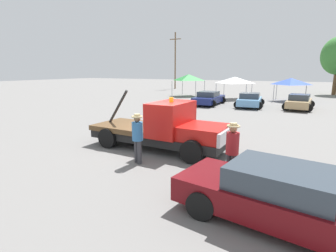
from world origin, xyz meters
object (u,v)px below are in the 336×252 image
(parked_car_navy, at_px, (209,98))
(canopy_tent_blue, at_px, (291,81))
(foreground_car, at_px, (289,199))
(person_near_truck, at_px, (232,147))
(utility_pole, at_px, (175,60))
(parked_car_tan, at_px, (299,102))
(canopy_tent_green, at_px, (189,77))
(canopy_tent_white, at_px, (235,80))
(traffic_cone, at_px, (194,132))
(parked_car_skyblue, at_px, (250,100))
(tow_truck, at_px, (165,129))
(person_at_hood, at_px, (137,134))

(parked_car_navy, bearing_deg, canopy_tent_blue, -44.91)
(foreground_car, distance_m, person_near_truck, 2.60)
(parked_car_navy, relative_size, utility_pole, 0.49)
(person_near_truck, height_order, parked_car_tan, person_near_truck)
(foreground_car, relative_size, canopy_tent_green, 1.59)
(parked_car_tan, distance_m, canopy_tent_white, 9.29)
(traffic_cone, bearing_deg, canopy_tent_blue, 80.12)
(parked_car_skyblue, distance_m, utility_pole, 26.17)
(tow_truck, xyz_separation_m, utility_pole, (-16.33, 34.77, 4.40))
(tow_truck, height_order, parked_car_skyblue, tow_truck)
(person_at_hood, distance_m, parked_car_skyblue, 17.49)
(person_near_truck, relative_size, person_at_hood, 0.99)
(parked_car_navy, xyz_separation_m, parked_car_skyblue, (3.94, 0.15, -0.00))
(tow_truck, relative_size, canopy_tent_blue, 1.97)
(person_near_truck, xyz_separation_m, canopy_tent_green, (-11.90, 24.74, 1.37))
(foreground_car, xyz_separation_m, parked_car_tan, (-0.22, 19.89, -0.00))
(parked_car_navy, relative_size, parked_car_tan, 1.07)
(person_at_hood, xyz_separation_m, canopy_tent_green, (-8.44, 24.75, 1.37))
(parked_car_skyblue, relative_size, utility_pole, 0.44)
(traffic_cone, bearing_deg, person_at_hood, -95.63)
(foreground_car, xyz_separation_m, utility_pole, (-21.41, 38.62, 4.66))
(canopy_tent_white, bearing_deg, canopy_tent_blue, 5.78)
(parked_car_skyblue, bearing_deg, traffic_cone, 173.46)
(parked_car_skyblue, relative_size, parked_car_tan, 0.96)
(canopy_tent_blue, bearing_deg, utility_pole, 148.47)
(person_near_truck, distance_m, parked_car_skyblue, 17.65)
(person_near_truck, xyz_separation_m, traffic_cone, (-3.01, 4.50, -0.83))
(foreground_car, bearing_deg, person_near_truck, 141.36)
(person_near_truck, distance_m, person_at_hood, 3.46)
(canopy_tent_white, bearing_deg, parked_car_navy, -98.49)
(canopy_tent_white, distance_m, canopy_tent_blue, 6.07)
(person_near_truck, bearing_deg, utility_pole, 57.28)
(utility_pole, bearing_deg, canopy_tent_blue, -31.53)
(foreground_car, bearing_deg, canopy_tent_white, 114.99)
(canopy_tent_white, height_order, canopy_tent_blue, canopy_tent_white)
(parked_car_tan, distance_m, canopy_tent_green, 15.12)
(parked_car_skyblue, height_order, traffic_cone, parked_car_skyblue)
(foreground_car, height_order, person_near_truck, person_near_truck)
(canopy_tent_blue, height_order, traffic_cone, canopy_tent_blue)
(parked_car_navy, xyz_separation_m, canopy_tent_white, (0.97, 6.47, 1.60))
(tow_truck, height_order, utility_pole, utility_pole)
(person_at_hood, relative_size, canopy_tent_green, 0.55)
(person_near_truck, relative_size, parked_car_navy, 0.38)
(parked_car_navy, height_order, canopy_tent_green, canopy_tent_green)
(parked_car_navy, height_order, parked_car_tan, same)
(foreground_car, bearing_deg, parked_car_skyblue, 111.73)
(person_near_truck, height_order, parked_car_skyblue, person_near_truck)
(tow_truck, relative_size, canopy_tent_white, 1.78)
(canopy_tent_green, bearing_deg, parked_car_navy, -54.31)
(person_at_hood, relative_size, parked_car_skyblue, 0.42)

